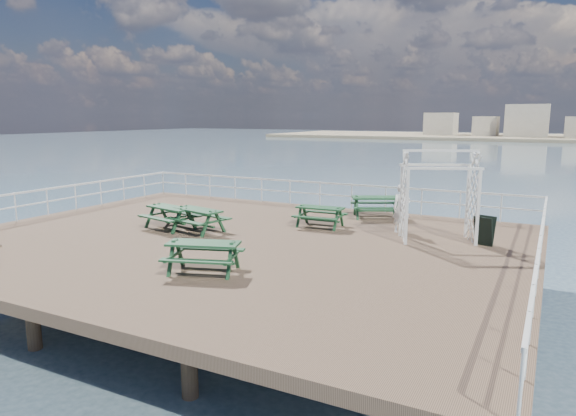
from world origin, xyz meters
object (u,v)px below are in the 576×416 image
Objects in this scene: trellis_arbor at (438,201)px; picnic_table_d at (198,215)px; picnic_table_a at (170,213)px; person at (402,208)px; picnic_table_b at (320,212)px; picnic_table_c at (377,202)px; picnic_table_e at (204,250)px.

picnic_table_d is at bearing 174.47° from trellis_arbor.
person is at bearing 35.49° from picnic_table_a.
picnic_table_b is at bearing 153.62° from trellis_arbor.
picnic_table_b is 2.87m from picnic_table_c.
picnic_table_a is 8.05m from person.
picnic_table_d is at bearing 110.41° from picnic_table_e.
picnic_table_c reaches higher than picnic_table_e.
picnic_table_b is at bearing 67.78° from picnic_table_e.
picnic_table_b is at bearing 50.72° from picnic_table_d.
picnic_table_c reaches higher than picnic_table_b.
trellis_arbor is at bearing 34.86° from picnic_table_e.
picnic_table_c is at bearing 60.98° from picnic_table_d.
picnic_table_e is (-1.67, -8.93, -0.03)m from picnic_table_c.
picnic_table_b is 0.80× the size of picnic_table_e.
picnic_table_b is (4.58, 2.70, -0.04)m from picnic_table_a.
picnic_table_d is (-4.66, -5.23, -0.02)m from picnic_table_c.
picnic_table_c is 1.45× the size of person.
picnic_table_e is at bearing -150.04° from trellis_arbor.
picnic_table_a is 1.19× the size of picnic_table_b.
picnic_table_e is (4.18, -3.65, 0.00)m from picnic_table_a.
person is (3.22, 6.83, 0.26)m from picnic_table_e.
picnic_table_e is (2.99, -3.70, -0.00)m from picnic_table_d.
picnic_table_e is at bearing -96.60° from picnic_table_b.
person is at bearing 6.65° from picnic_table_b.
picnic_table_c is at bearing 112.48° from trellis_arbor.
person is at bearing 39.47° from picnic_table_d.
picnic_table_e is at bearing -127.13° from picnic_table_c.
picnic_table_d is 1.28× the size of person.
picnic_table_c is 7.01m from picnic_table_d.
picnic_table_a is 7.88m from picnic_table_c.
picnic_table_d is at bearing -144.94° from picnic_table_b.
picnic_table_d is 7.96m from trellis_arbor.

